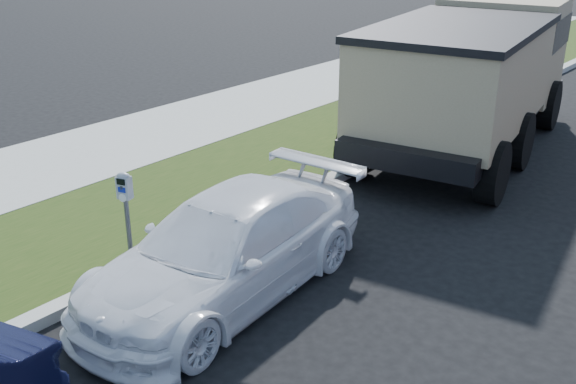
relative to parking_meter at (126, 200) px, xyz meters
The scene contains 5 objects.
ground 2.97m from the parking_meter, 15.75° to the left, with size 120.00×120.00×0.00m, color black.
streetside 4.15m from the parking_meter, 136.79° to the left, with size 6.12×50.00×0.15m.
parking_meter is the anchor object (origin of this frame).
white_wagon 1.46m from the parking_meter, 22.72° to the left, with size 1.78×4.39×1.27m, color white.
dump_truck 8.06m from the parking_meter, 83.50° to the left, with size 3.80×7.39×2.77m.
Camera 1 is at (3.97, -5.49, 4.50)m, focal length 42.00 mm.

